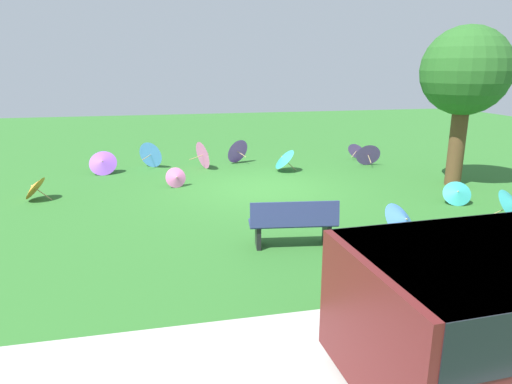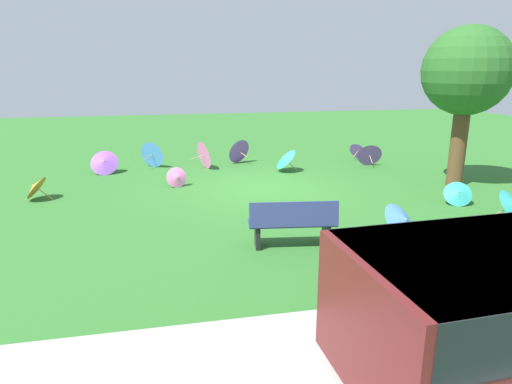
# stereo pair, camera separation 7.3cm
# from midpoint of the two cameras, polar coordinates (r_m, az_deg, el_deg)

# --- Properties ---
(ground) EXTENTS (40.00, 40.00, 0.00)m
(ground) POSITION_cam_midpoint_polar(r_m,az_deg,el_deg) (12.33, 0.67, 0.42)
(ground) COLOR #2D6B28
(park_bench) EXTENTS (1.65, 0.69, 0.90)m
(park_bench) POSITION_cam_midpoint_polar(r_m,az_deg,el_deg) (8.30, 4.46, -3.89)
(park_bench) COLOR navy
(park_bench) RESTS_ON ground
(shade_tree) EXTENTS (2.31, 2.31, 4.24)m
(shade_tree) POSITION_cam_midpoint_polar(r_m,az_deg,el_deg) (13.49, 24.59, 13.37)
(shade_tree) COLOR brown
(shade_tree) RESTS_ON ground
(parasol_blue_0) EXTENTS (0.86, 0.79, 0.86)m
(parasol_blue_0) POSITION_cam_midpoint_polar(r_m,az_deg,el_deg) (15.24, -13.06, 4.63)
(parasol_blue_0) COLOR tan
(parasol_blue_0) RESTS_ON ground
(parasol_purple_0) EXTENTS (0.71, 0.75, 0.61)m
(parasol_purple_0) POSITION_cam_midpoint_polar(r_m,az_deg,el_deg) (16.62, 12.38, 5.11)
(parasol_purple_0) COLOR tan
(parasol_purple_0) RESTS_ON ground
(parasol_purple_1) EXTENTS (0.93, 0.80, 0.84)m
(parasol_purple_1) POSITION_cam_midpoint_polar(r_m,az_deg,el_deg) (15.56, -2.59, 5.20)
(parasol_purple_1) COLOR tan
(parasol_purple_1) RESTS_ON ground
(parasol_pink_0) EXTENTS (0.86, 0.96, 0.91)m
(parasol_pink_0) POSITION_cam_midpoint_polar(r_m,az_deg,el_deg) (14.79, -6.50, 4.70)
(parasol_pink_0) COLOR tan
(parasol_pink_0) RESTS_ON ground
(parasol_orange_0) EXTENTS (0.73, 0.77, 0.64)m
(parasol_orange_0) POSITION_cam_midpoint_polar(r_m,az_deg,el_deg) (12.46, -26.22, 0.56)
(parasol_orange_0) COLOR tan
(parasol_orange_0) RESTS_ON ground
(parasol_purple_2) EXTENTS (0.85, 0.78, 0.74)m
(parasol_purple_2) POSITION_cam_midpoint_polar(r_m,az_deg,el_deg) (14.67, -18.78, 3.55)
(parasol_purple_2) COLOR tan
(parasol_purple_2) RESTS_ON ground
(parasol_purple_3) EXTENTS (0.87, 0.79, 0.79)m
(parasol_purple_3) POSITION_cam_midpoint_polar(r_m,az_deg,el_deg) (15.56, 13.67, 4.68)
(parasol_purple_3) COLOR tan
(parasol_purple_3) RESTS_ON ground
(parasol_pink_2) EXTENTS (0.61, 0.52, 0.56)m
(parasol_pink_2) POSITION_cam_midpoint_polar(r_m,az_deg,el_deg) (12.57, -10.13, 1.81)
(parasol_pink_2) COLOR tan
(parasol_pink_2) RESTS_ON ground
(parasol_blue_2) EXTENTS (1.02, 0.98, 0.76)m
(parasol_blue_2) POSITION_cam_midpoint_polar(r_m,az_deg,el_deg) (9.05, 17.72, -3.45)
(parasol_blue_2) COLOR tan
(parasol_blue_2) RESTS_ON ground
(parasol_teal_1) EXTENTS (0.80, 0.73, 0.58)m
(parasol_teal_1) POSITION_cam_midpoint_polar(r_m,az_deg,el_deg) (11.87, 23.74, -0.07)
(parasol_teal_1) COLOR tan
(parasol_teal_1) RESTS_ON ground
(parasol_teal_2) EXTENTS (0.77, 0.79, 0.75)m
(parasol_teal_2) POSITION_cam_midpoint_polar(r_m,az_deg,el_deg) (14.26, 3.27, 4.26)
(parasol_teal_2) COLOR tan
(parasol_teal_2) RESTS_ON ground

